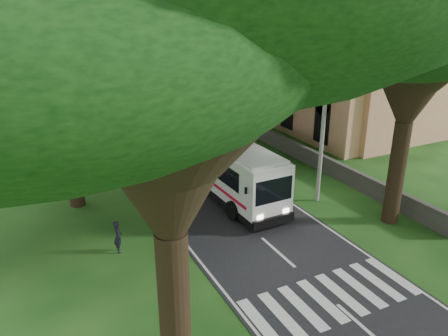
% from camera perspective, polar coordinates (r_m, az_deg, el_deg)
% --- Properties ---
extents(ground, '(140.00, 140.00, 0.00)m').
position_cam_1_polar(ground, '(20.87, 10.08, -13.40)').
color(ground, '#153E11').
rests_on(ground, ground).
extents(road, '(8.00, 120.00, 0.04)m').
position_cam_1_polar(road, '(41.71, -10.46, 4.42)').
color(road, black).
rests_on(road, ground).
extents(crosswalk, '(8.00, 3.00, 0.01)m').
position_cam_1_polar(crosswalk, '(19.63, 13.63, -16.21)').
color(crosswalk, silver).
rests_on(crosswalk, ground).
extents(property_wall, '(0.35, 50.00, 1.20)m').
position_cam_1_polar(property_wall, '(43.86, 1.27, 6.39)').
color(property_wall, '#383533').
rests_on(property_wall, ground).
extents(church, '(14.00, 24.00, 11.60)m').
position_cam_1_polar(church, '(45.78, 12.90, 12.01)').
color(church, '#E78C71').
rests_on(church, ground).
extents(pole_near, '(1.60, 0.24, 8.00)m').
position_cam_1_polar(pole_near, '(26.50, 12.72, 4.05)').
color(pole_near, gray).
rests_on(pole_near, ground).
extents(pole_mid, '(1.60, 0.24, 8.00)m').
position_cam_1_polar(pole_mid, '(43.42, -4.12, 11.03)').
color(pole_mid, gray).
rests_on(pole_mid, ground).
extents(pole_far, '(1.60, 0.24, 8.00)m').
position_cam_1_polar(pole_far, '(62.20, -11.40, 13.71)').
color(pole_far, gray).
rests_on(pole_far, ground).
extents(tree_l_far, '(15.33, 15.33, 14.52)m').
position_cam_1_polar(tree_l_far, '(61.62, -25.76, 18.63)').
color(tree_l_far, black).
rests_on(tree_l_far, ground).
extents(tree_r_near, '(14.82, 14.82, 14.99)m').
position_cam_1_polar(tree_r_near, '(23.96, 24.54, 19.39)').
color(tree_r_near, black).
rests_on(tree_r_near, ground).
extents(tree_r_mida, '(15.98, 15.98, 14.35)m').
position_cam_1_polar(tree_r_mida, '(38.44, 2.92, 19.83)').
color(tree_r_mida, black).
rests_on(tree_r_mida, ground).
extents(coach_bus, '(3.22, 12.58, 3.69)m').
position_cam_1_polar(coach_bus, '(28.25, -0.64, 0.95)').
color(coach_bus, silver).
rests_on(coach_bus, ground).
extents(distant_car_b, '(1.64, 4.26, 1.38)m').
position_cam_1_polar(distant_car_b, '(64.08, -19.37, 10.02)').
color(distant_car_b, navy).
rests_on(distant_car_b, road).
extents(distant_car_c, '(2.02, 4.58, 1.31)m').
position_cam_1_polar(distant_car_c, '(81.46, -16.84, 12.40)').
color(distant_car_c, maroon).
rests_on(distant_car_c, road).
extents(pedestrian, '(0.44, 0.64, 1.70)m').
position_cam_1_polar(pedestrian, '(22.31, -13.69, -8.69)').
color(pedestrian, black).
rests_on(pedestrian, ground).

